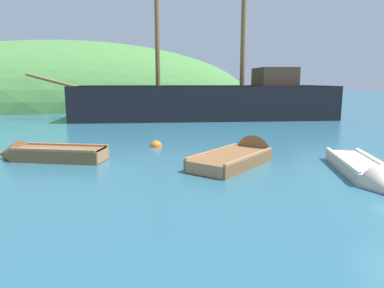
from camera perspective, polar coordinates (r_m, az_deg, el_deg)
name	(u,v)px	position (r m, az deg, el deg)	size (l,w,h in m)	color
shore_hill	(78,104)	(37.18, -18.01, 6.11)	(37.59, 20.59, 12.27)	#477F3D
sailing_ship	(207,106)	(22.09, 2.37, 6.16)	(18.34, 8.24, 13.32)	black
rowboat_near_dock	(241,158)	(10.40, 8.02, -2.32)	(3.52, 2.85, 1.19)	brown
rowboat_portside	(365,173)	(9.69, 26.25, -4.31)	(2.54, 3.64, 0.88)	beige
rowboat_far	(46,156)	(11.43, -22.60, -1.75)	(3.37, 2.46, 0.91)	brown
buoy_orange	(156,146)	(12.79, -5.82, -0.39)	(0.44, 0.44, 0.44)	orange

